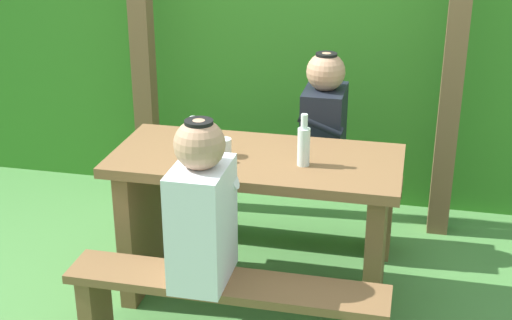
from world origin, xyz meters
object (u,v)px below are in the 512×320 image
Objects in this scene: drinking_glass at (224,147)px; bottle_left at (194,142)px; bottle_right at (304,144)px; person_black_coat at (324,122)px; cell_phone at (215,143)px; bench_near at (226,305)px; bench_far at (278,193)px; picnic_table at (256,203)px; person_white_shirt at (202,208)px.

bottle_left reaches higher than drinking_glass.
drinking_glass is 0.35× the size of bottle_right.
cell_phone is (-0.48, -0.48, 0.01)m from person_black_coat.
cell_phone is at bearing 108.50° from bench_near.
bottle_left reaches higher than bench_far.
picnic_table is 0.63m from bench_far.
person_black_coat is 0.74m from drinking_glass.
bottle_left is 0.24m from cell_phone.
picnic_table is at bearing 23.28° from bottle_left.
picnic_table is 1.00× the size of bench_far.
picnic_table reaches higher than bench_near.
picnic_table is 0.46m from bottle_left.
bottle_left is at bearing -145.63° from drinking_glass.
person_white_shirt is 0.71m from cell_phone.
bottle_left reaches higher than picnic_table.
bench_far is at bearing 85.26° from person_white_shirt.
person_black_coat is at bearing 89.18° from bottle_right.
bench_near is 1.29m from person_black_coat.
picnic_table is 5.59× the size of bottle_right.
picnic_table is 15.87× the size of drinking_glass.
person_black_coat is 0.66m from bottle_right.
drinking_glass is at bearing -63.88° from cell_phone.
bottle_left is at bearing 120.14° from bench_near.
person_white_shirt reaches higher than bottle_right.
bottle_right is at bearing 6.38° from bottle_left.
cell_phone is at bearing 155.46° from picnic_table.
bottle_left is at bearing -105.07° from cell_phone.
bench_near is 0.87m from cell_phone.
bench_far is 15.87× the size of drinking_glass.
bottle_right reaches higher than picnic_table.
bench_far is 0.90m from bottle_right.
bottle_left is 0.88× the size of bottle_right.
bottle_left is at bearing -156.72° from picnic_table.
picnic_table is at bearing 165.86° from bottle_right.
bottle_right reaches higher than bench_near.
bottle_left reaches higher than bench_near.
bench_far is 0.82m from drinking_glass.
bench_near is at bearing -76.20° from cell_phone.
person_black_coat is 5.14× the size of cell_phone.
bottle_left is (-0.52, -0.70, 0.10)m from person_black_coat.
bottle_right is at bearing -24.13° from cell_phone.
person_white_shirt is at bearing -84.59° from drinking_glass.
person_black_coat is at bearing 66.98° from picnic_table.
picnic_table is 1.95× the size of person_white_shirt.
cell_phone reaches higher than picnic_table.
person_black_coat reaches higher than bottle_right.
person_white_shirt is 0.64m from bottle_right.
bottle_left is (-0.12, -0.08, 0.05)m from drinking_glass.
picnic_table is 1.95× the size of person_black_coat.
person_black_coat is at bearing 57.21° from drinking_glass.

